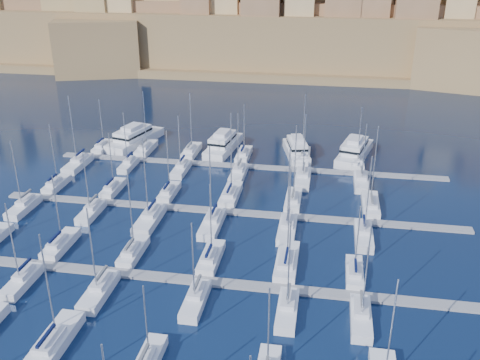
% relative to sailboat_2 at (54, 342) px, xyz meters
% --- Properties ---
extents(ground, '(600.00, 600.00, 0.00)m').
position_rel_sailboat_2_xyz_m(ground, '(13.40, 28.00, -0.76)').
color(ground, black).
rests_on(ground, ground).
extents(pontoon_mid_near, '(84.00, 2.00, 0.40)m').
position_rel_sailboat_2_xyz_m(pontoon_mid_near, '(13.40, 16.00, -0.56)').
color(pontoon_mid_near, slate).
rests_on(pontoon_mid_near, ground).
extents(pontoon_mid_far, '(84.00, 2.00, 0.40)m').
position_rel_sailboat_2_xyz_m(pontoon_mid_far, '(13.40, 38.00, -0.56)').
color(pontoon_mid_far, slate).
rests_on(pontoon_mid_far, ground).
extents(pontoon_far, '(84.00, 2.00, 0.40)m').
position_rel_sailboat_2_xyz_m(pontoon_far, '(13.40, 60.00, -0.56)').
color(pontoon_far, slate).
rests_on(pontoon_far, ground).
extents(sailboat_2, '(3.08, 10.25, 15.23)m').
position_rel_sailboat_2_xyz_m(sailboat_2, '(0.00, 0.00, 0.00)').
color(sailboat_2, silver).
rests_on(sailboat_2, ground).
extents(sailboat_13, '(2.68, 8.94, 12.52)m').
position_rel_sailboat_2_xyz_m(sailboat_13, '(-10.04, 21.36, -0.03)').
color(sailboat_13, silver).
rests_on(sailboat_13, ground).
extents(sailboat_14, '(2.55, 8.49, 14.56)m').
position_rel_sailboat_2_xyz_m(sailboat_14, '(2.04, 21.13, -0.02)').
color(sailboat_14, silver).
rests_on(sailboat_14, ground).
extents(sailboat_15, '(2.71, 9.04, 12.93)m').
position_rel_sailboat_2_xyz_m(sailboat_15, '(14.21, 21.40, -0.03)').
color(sailboat_15, silver).
rests_on(sailboat_15, ground).
extents(sailboat_16, '(3.14, 10.48, 15.72)m').
position_rel_sailboat_2_xyz_m(sailboat_16, '(25.59, 22.11, 0.01)').
color(sailboat_16, silver).
rests_on(sailboat_16, ground).
extents(sailboat_17, '(2.41, 8.04, 11.48)m').
position_rel_sailboat_2_xyz_m(sailboat_17, '(35.42, 20.91, -0.05)').
color(sailboat_17, silver).
rests_on(sailboat_17, ground).
extents(sailboat_19, '(2.42, 8.08, 13.31)m').
position_rel_sailboat_2_xyz_m(sailboat_19, '(-10.56, 11.06, -0.03)').
color(sailboat_19, silver).
rests_on(sailboat_19, ground).
extents(sailboat_20, '(2.70, 9.00, 13.87)m').
position_rel_sailboat_2_xyz_m(sailboat_20, '(1.06, 10.61, -0.02)').
color(sailboat_20, silver).
rests_on(sailboat_20, ground).
extents(sailboat_21, '(2.54, 8.45, 12.81)m').
position_rel_sailboat_2_xyz_m(sailboat_21, '(14.50, 10.88, -0.04)').
color(sailboat_21, silver).
rests_on(sailboat_21, ground).
extents(sailboat_22, '(2.57, 8.58, 14.12)m').
position_rel_sailboat_2_xyz_m(sailboat_22, '(26.68, 10.82, -0.02)').
color(sailboat_22, silver).
rests_on(sailboat_22, ground).
extents(sailboat_23, '(2.58, 8.59, 14.48)m').
position_rel_sailboat_2_xyz_m(sailboat_23, '(35.97, 10.81, -0.02)').
color(sailboat_23, silver).
rests_on(sailboat_23, ground).
extents(sailboat_24, '(2.43, 8.09, 13.19)m').
position_rel_sailboat_2_xyz_m(sailboat_24, '(-21.83, 42.94, -0.03)').
color(sailboat_24, silver).
rests_on(sailboat_24, ground).
extents(sailboat_25, '(2.45, 8.16, 12.14)m').
position_rel_sailboat_2_xyz_m(sailboat_25, '(-10.06, 42.97, -0.04)').
color(sailboat_25, silver).
rests_on(sailboat_25, ground).
extents(sailboat_26, '(2.49, 8.29, 13.20)m').
position_rel_sailboat_2_xyz_m(sailboat_26, '(1.17, 43.04, -0.03)').
color(sailboat_26, silver).
rests_on(sailboat_26, ground).
extents(sailboat_27, '(3.02, 10.07, 16.88)m').
position_rel_sailboat_2_xyz_m(sailboat_27, '(13.03, 43.91, 0.01)').
color(sailboat_27, silver).
rests_on(sailboat_27, ground).
extents(sailboat_28, '(2.78, 9.28, 15.31)m').
position_rel_sailboat_2_xyz_m(sailboat_28, '(24.87, 43.52, -0.01)').
color(sailboat_28, silver).
rests_on(sailboat_28, ground).
extents(sailboat_29, '(2.99, 9.95, 15.83)m').
position_rel_sailboat_2_xyz_m(sailboat_29, '(38.85, 43.85, 0.00)').
color(sailboat_29, silver).
rests_on(sailboat_29, ground).
extents(sailboat_30, '(2.63, 8.76, 13.74)m').
position_rel_sailboat_2_xyz_m(sailboat_30, '(-22.87, 32.73, -0.03)').
color(sailboat_30, silver).
rests_on(sailboat_30, ground).
extents(sailboat_31, '(2.49, 8.29, 12.23)m').
position_rel_sailboat_2_xyz_m(sailboat_31, '(-10.04, 32.96, -0.04)').
color(sailboat_31, silver).
rests_on(sailboat_31, ground).
extents(sailboat_32, '(3.08, 10.28, 15.91)m').
position_rel_sailboat_2_xyz_m(sailboat_32, '(1.08, 31.98, 0.01)').
color(sailboat_32, silver).
rests_on(sailboat_32, ground).
extents(sailboat_33, '(3.01, 10.02, 15.18)m').
position_rel_sailboat_2_xyz_m(sailboat_33, '(12.06, 32.11, -0.00)').
color(sailboat_33, silver).
rests_on(sailboat_33, ground).
extents(sailboat_34, '(2.84, 9.46, 15.44)m').
position_rel_sailboat_2_xyz_m(sailboat_34, '(24.76, 32.38, -0.01)').
color(sailboat_34, silver).
rests_on(sailboat_34, ground).
extents(sailboat_35, '(2.84, 9.48, 14.97)m').
position_rel_sailboat_2_xyz_m(sailboat_35, '(37.18, 32.37, -0.01)').
color(sailboat_35, silver).
rests_on(sailboat_35, ground).
extents(sailboat_36, '(2.48, 8.25, 12.32)m').
position_rel_sailboat_2_xyz_m(sailboat_36, '(-21.47, 65.02, -0.04)').
color(sailboat_36, silver).
rests_on(sailboat_36, ground).
extents(sailboat_37, '(2.82, 9.41, 14.43)m').
position_rel_sailboat_2_xyz_m(sailboat_37, '(-11.11, 65.59, -0.01)').
color(sailboat_37, silver).
rests_on(sailboat_37, ground).
extents(sailboat_38, '(2.83, 9.44, 14.48)m').
position_rel_sailboat_2_xyz_m(sailboat_38, '(-0.27, 65.60, -0.01)').
color(sailboat_38, silver).
rests_on(sailboat_38, ground).
extents(sailboat_39, '(2.73, 9.11, 12.63)m').
position_rel_sailboat_2_xyz_m(sailboat_39, '(11.96, 65.44, -0.03)').
color(sailboat_39, silver).
rests_on(sailboat_39, ground).
extents(sailboat_40, '(3.16, 10.53, 15.24)m').
position_rel_sailboat_2_xyz_m(sailboat_40, '(25.12, 66.14, 0.00)').
color(sailboat_40, silver).
rests_on(sailboat_40, ground).
extents(sailboat_41, '(2.69, 8.96, 13.19)m').
position_rel_sailboat_2_xyz_m(sailboat_41, '(37.13, 65.36, -0.03)').
color(sailboat_41, silver).
rests_on(sailboat_41, ground).
extents(sailboat_42, '(3.01, 10.04, 16.17)m').
position_rel_sailboat_2_xyz_m(sailboat_42, '(-22.50, 54.10, 0.01)').
color(sailboat_42, silver).
rests_on(sailboat_42, ground).
extents(sailboat_43, '(2.30, 7.66, 12.73)m').
position_rel_sailboat_2_xyz_m(sailboat_43, '(-11.50, 55.27, -0.04)').
color(sailboat_43, silver).
rests_on(sailboat_43, ground).
extents(sailboat_44, '(2.53, 8.44, 12.83)m').
position_rel_sailboat_2_xyz_m(sailboat_44, '(0.32, 54.89, -0.04)').
color(sailboat_44, silver).
rests_on(sailboat_44, ground).
extents(sailboat_45, '(2.79, 9.30, 14.05)m').
position_rel_sailboat_2_xyz_m(sailboat_45, '(12.70, 54.46, -0.02)').
color(sailboat_45, silver).
rests_on(sailboat_45, ground).
extents(sailboat_46, '(2.99, 9.98, 14.65)m').
position_rel_sailboat_2_xyz_m(sailboat_46, '(25.99, 54.13, -0.01)').
color(sailboat_46, silver).
rests_on(sailboat_46, ground).
extents(sailboat_47, '(2.78, 9.25, 13.26)m').
position_rel_sailboat_2_xyz_m(sailboat_47, '(37.56, 54.49, -0.03)').
color(sailboat_47, silver).
rests_on(sailboat_47, ground).
extents(motor_yacht_a, '(9.62, 18.38, 5.25)m').
position_rel_sailboat_2_xyz_m(motor_yacht_a, '(-15.44, 69.97, 0.96)').
color(motor_yacht_a, silver).
rests_on(motor_yacht_a, ground).
extents(motor_yacht_b, '(6.74, 16.45, 5.25)m').
position_rel_sailboat_2_xyz_m(motor_yacht_b, '(6.49, 69.17, 0.96)').
color(motor_yacht_b, silver).
rests_on(motor_yacht_b, ground).
extents(motor_yacht_c, '(7.37, 14.64, 5.25)m').
position_rel_sailboat_2_xyz_m(motor_yacht_c, '(23.64, 68.25, 0.96)').
color(motor_yacht_c, silver).
rests_on(motor_yacht_c, ground).
extents(motor_yacht_d, '(9.11, 17.71, 5.25)m').
position_rel_sailboat_2_xyz_m(motor_yacht_d, '(36.54, 69.66, 0.96)').
color(motor_yacht_d, silver).
rests_on(motor_yacht_d, ground).
extents(fortified_city, '(460.00, 108.95, 59.52)m').
position_rel_sailboat_2_xyz_m(fortified_city, '(13.22, 183.26, 13.98)').
color(fortified_city, brown).
rests_on(fortified_city, ground).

